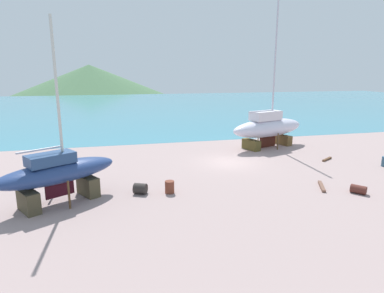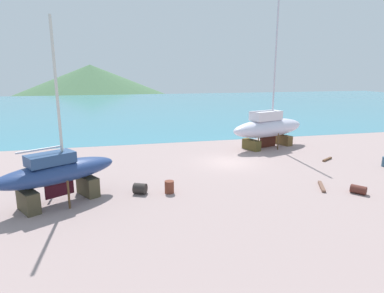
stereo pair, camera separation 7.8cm
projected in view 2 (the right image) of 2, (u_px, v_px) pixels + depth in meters
The scene contains 13 objects.
ground_plane at pixel (251, 179), 22.63m from camera, with size 52.25×52.25×0.00m, color gray.
sea_water at pixel (156, 106), 71.13m from camera, with size 172.16×76.21×0.01m, color teal.
headland_hill at pixel (91, 88), 143.92m from camera, with size 102.52×102.52×20.50m, color #466B46.
sailboat_mid_port at pixel (268, 127), 31.89m from camera, with size 8.94×5.07×14.43m.
sailboat_small_center at pixel (58, 173), 18.23m from camera, with size 6.90×5.34×10.15m.
worker at pixel (261, 129), 37.22m from camera, with size 0.35×0.49×1.71m.
barrel_rust_mid at pixel (140, 189), 19.93m from camera, with size 0.65×0.65×0.75m, color #2C2724.
barrel_tipped_center at pixel (51, 174), 22.73m from camera, with size 0.68×0.68×0.92m, color brown.
barrel_tipped_left at pixel (358, 190), 19.95m from camera, with size 0.52×0.52×0.87m, color #54261F.
barrel_ochre at pixel (169, 187), 20.05m from camera, with size 0.57×0.57×0.76m, color brown.
timber_plank_near at pixel (18, 180), 22.31m from camera, with size 2.78×0.20×0.14m, color olive.
timber_short_cross at pixel (327, 159), 27.53m from camera, with size 1.49×0.18×0.15m, color brown.
timber_plank_far at pixel (322, 187), 21.01m from camera, with size 1.91×0.22×0.16m, color brown.
Camera 2 is at (-8.99, -24.47, 7.29)m, focal length 30.61 mm.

